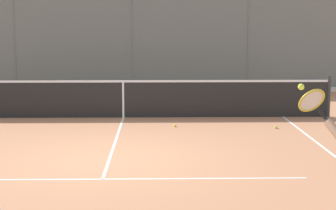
# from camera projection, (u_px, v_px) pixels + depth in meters

# --- Properties ---
(ground_plane) EXTENTS (60.00, 60.00, 0.00)m
(ground_plane) POSITION_uv_depth(u_px,v_px,m) (109.00, 160.00, 10.08)
(ground_plane) COLOR #B27551
(court_line_markings) EXTENTS (8.35, 10.35, 0.01)m
(court_line_markings) POSITION_uv_depth(u_px,v_px,m) (101.00, 184.00, 8.56)
(court_line_markings) COLOR white
(court_line_markings) RESTS_ON ground
(fence_backdrop) EXTENTS (19.31, 1.37, 3.36)m
(fence_backdrop) POSITION_uv_depth(u_px,v_px,m) (133.00, 45.00, 20.18)
(fence_backdrop) COLOR slate
(fence_backdrop) RESTS_ON ground
(tennis_net) EXTENTS (10.73, 0.09, 1.07)m
(tennis_net) POSITION_uv_depth(u_px,v_px,m) (123.00, 98.00, 14.38)
(tennis_net) COLOR #2D2D2D
(tennis_net) RESTS_ON ground
(tennis_ball_by_sideline) EXTENTS (0.07, 0.07, 0.07)m
(tennis_ball_by_sideline) POSITION_uv_depth(u_px,v_px,m) (175.00, 125.00, 13.18)
(tennis_ball_by_sideline) COLOR #D6E042
(tennis_ball_by_sideline) RESTS_ON ground
(tennis_ball_mid_court) EXTENTS (0.07, 0.07, 0.07)m
(tennis_ball_mid_court) POSITION_uv_depth(u_px,v_px,m) (276.00, 127.00, 12.96)
(tennis_ball_mid_court) COLOR #C1D138
(tennis_ball_mid_court) RESTS_ON ground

